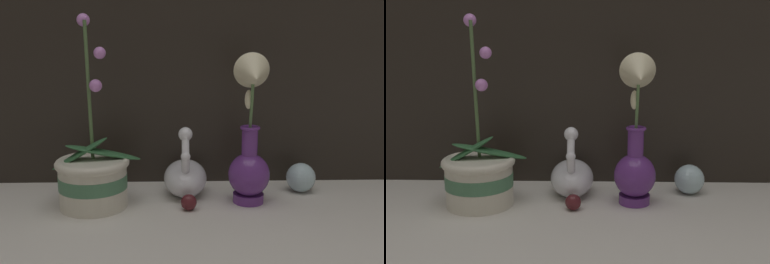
{
  "view_description": "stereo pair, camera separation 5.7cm",
  "coord_description": "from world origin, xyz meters",
  "views": [
    {
      "loc": [
        -0.03,
        -0.91,
        0.39
      ],
      "look_at": [
        -0.0,
        0.14,
        0.17
      ],
      "focal_mm": 42.0,
      "sensor_mm": 36.0,
      "label": 1
    },
    {
      "loc": [
        0.03,
        -0.91,
        0.39
      ],
      "look_at": [
        -0.0,
        0.14,
        0.17
      ],
      "focal_mm": 42.0,
      "sensor_mm": 36.0,
      "label": 2
    }
  ],
  "objects": [
    {
      "name": "ground_plane",
      "position": [
        0.0,
        0.0,
        0.0
      ],
      "size": [
        2.8,
        2.8,
        0.0
      ],
      "primitive_type": "plane",
      "color": "beige"
    },
    {
      "name": "glass_bauble",
      "position": [
        -0.01,
        0.07,
        0.02
      ],
      "size": [
        0.04,
        0.04,
        0.04
      ],
      "color": "#4C191E",
      "rests_on": "ground_plane"
    },
    {
      "name": "swan_figurine",
      "position": [
        -0.02,
        0.18,
        0.05
      ],
      "size": [
        0.11,
        0.18,
        0.18
      ],
      "color": "white",
      "rests_on": "ground_plane"
    },
    {
      "name": "orchid_potted_plant",
      "position": [
        -0.23,
        0.1,
        0.07
      ],
      "size": [
        0.21,
        0.17,
        0.44
      ],
      "color": "beige",
      "rests_on": "ground_plane"
    },
    {
      "name": "glass_sphere",
      "position": [
        0.28,
        0.19,
        0.04
      ],
      "size": [
        0.08,
        0.08,
        0.08
      ],
      "color": "silver",
      "rests_on": "ground_plane"
    },
    {
      "name": "blue_vase",
      "position": [
        0.14,
        0.11,
        0.14
      ],
      "size": [
        0.1,
        0.13,
        0.36
      ],
      "color": "#602D7F",
      "rests_on": "ground_plane"
    }
  ]
}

